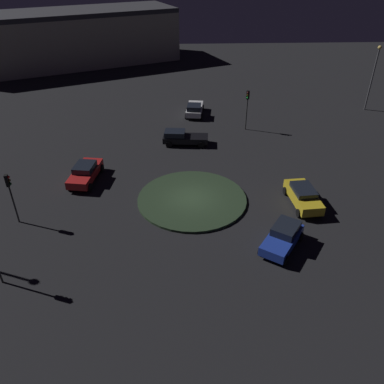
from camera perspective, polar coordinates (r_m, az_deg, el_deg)
name	(u,v)px	position (r m, az deg, el deg)	size (l,w,h in m)	color
ground_plane	(192,200)	(31.32, 0.00, -1.16)	(115.13, 115.13, 0.00)	black
roundabout_island	(192,199)	(31.27, 0.00, -1.01)	(8.74, 8.74, 0.19)	#263823
car_yellow	(303,196)	(31.62, 15.96, -0.53)	(2.25, 4.48, 1.46)	gold
car_white	(195,109)	(47.43, 0.37, 12.08)	(2.46, 4.47, 1.50)	white
car_blue	(283,237)	(27.01, 13.16, -6.42)	(3.64, 4.19, 1.51)	#1E38A5
car_black	(183,137)	(40.02, -1.34, 8.00)	(4.68, 2.26, 1.45)	black
car_red	(85,172)	(34.76, -15.36, 2.79)	(2.59, 4.76, 1.52)	red
traffic_light_west	(10,189)	(30.14, -25.09, 0.38)	(0.38, 0.34, 4.02)	#2D2D2D
traffic_light_northeast	(247,102)	(42.98, 8.10, 12.85)	(0.37, 0.39, 4.36)	#2D2D2D
streetlamp_northeast	(374,72)	(52.51, 25.06, 15.65)	(0.44, 0.44, 7.61)	#4C4C51
store_building	(70,38)	(71.94, -17.47, 20.69)	(36.26, 23.77, 8.41)	#ADA893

